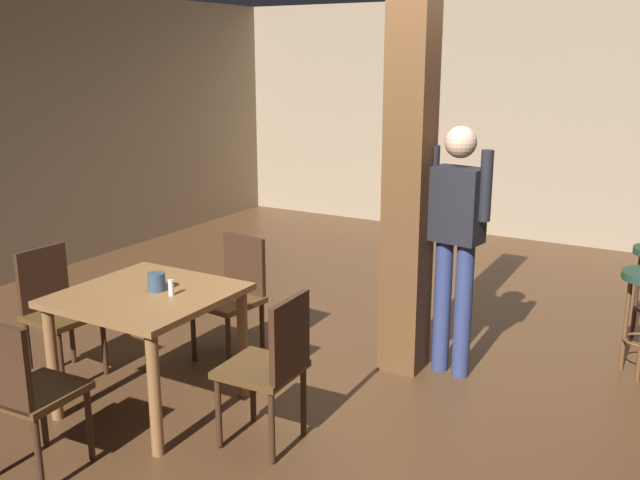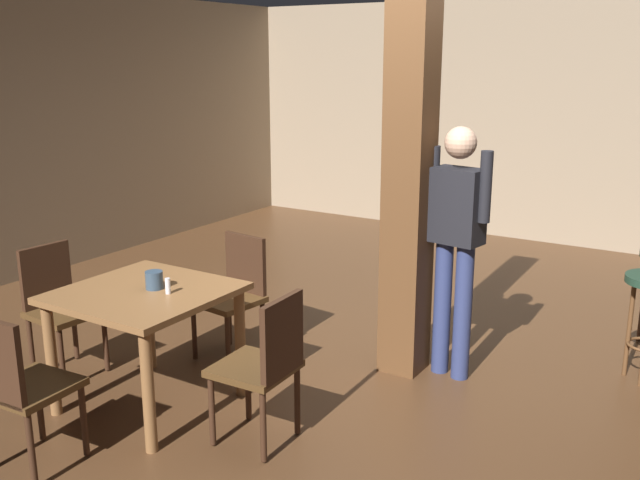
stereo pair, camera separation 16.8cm
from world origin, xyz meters
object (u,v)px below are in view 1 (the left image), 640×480
at_px(chair_east, 272,362).
at_px(napkin_cup, 157,282).
at_px(dining_table, 148,312).
at_px(chair_west, 56,306).
at_px(chair_north, 234,291).
at_px(salt_shaker, 171,288).
at_px(chair_south, 23,388).
at_px(standing_person, 456,234).

xyz_separation_m(chair_east, napkin_cup, (-0.87, 0.05, 0.32)).
distance_m(dining_table, chair_west, 0.89).
xyz_separation_m(chair_west, chair_east, (1.79, -0.03, 0.00)).
distance_m(dining_table, napkin_cup, 0.19).
bearing_deg(chair_north, napkin_cup, -86.63).
height_order(dining_table, salt_shaker, salt_shaker).
relative_size(chair_south, standing_person, 0.52).
bearing_deg(standing_person, dining_table, -135.47).
distance_m(napkin_cup, standing_person, 1.98).
relative_size(chair_east, standing_person, 0.52).
xyz_separation_m(chair_south, chair_east, (0.93, 0.90, 0.00)).
bearing_deg(standing_person, chair_north, -159.86).
height_order(napkin_cup, salt_shaker, napkin_cup).
bearing_deg(dining_table, napkin_cup, 55.13).
bearing_deg(salt_shaker, chair_east, -1.73).
bearing_deg(salt_shaker, chair_south, -102.00).
xyz_separation_m(salt_shaker, standing_person, (1.27, 1.40, 0.19)).
relative_size(dining_table, standing_person, 0.56).
height_order(chair_north, salt_shaker, chair_north).
bearing_deg(dining_table, chair_south, -91.49).
bearing_deg(chair_west, standing_person, 30.87).
height_order(chair_north, standing_person, standing_person).
bearing_deg(standing_person, napkin_cup, -135.80).
xyz_separation_m(napkin_cup, standing_person, (1.41, 1.37, 0.18)).
bearing_deg(napkin_cup, chair_west, -178.80).
relative_size(chair_west, chair_east, 1.00).
bearing_deg(chair_east, dining_table, -179.79).
xyz_separation_m(chair_east, salt_shaker, (-0.74, 0.02, 0.31)).
bearing_deg(chair_south, dining_table, 88.51).
relative_size(chair_south, salt_shaker, 9.12).
bearing_deg(chair_north, dining_table, -89.13).
xyz_separation_m(dining_table, chair_east, (0.91, 0.00, -0.13)).
bearing_deg(napkin_cup, chair_east, -3.15).
height_order(dining_table, chair_west, chair_west).
bearing_deg(standing_person, chair_east, -110.79).
bearing_deg(napkin_cup, dining_table, -124.87).
bearing_deg(chair_east, chair_north, 136.17).
distance_m(chair_west, chair_south, 1.26).
bearing_deg(chair_east, salt_shaker, 178.27).
xyz_separation_m(chair_south, salt_shaker, (0.20, 0.92, 0.31)).
distance_m(dining_table, chair_north, 0.90).
distance_m(napkin_cup, salt_shaker, 0.14).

